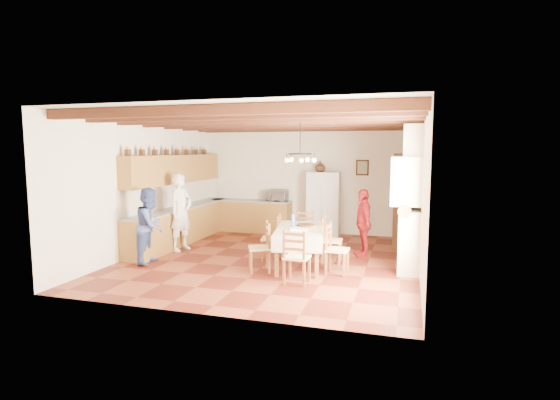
# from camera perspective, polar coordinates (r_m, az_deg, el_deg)

# --- Properties ---
(floor) EXTENTS (6.00, 6.50, 0.02)m
(floor) POSITION_cam_1_polar(r_m,az_deg,el_deg) (9.40, -1.11, -7.84)
(floor) COLOR #511A10
(floor) RESTS_ON ground
(ceiling) EXTENTS (6.00, 6.50, 0.02)m
(ceiling) POSITION_cam_1_polar(r_m,az_deg,el_deg) (9.13, -1.16, 10.85)
(ceiling) COLOR silver
(ceiling) RESTS_ON ground
(wall_back) EXTENTS (6.00, 0.02, 3.00)m
(wall_back) POSITION_cam_1_polar(r_m,az_deg,el_deg) (12.28, 3.47, 2.70)
(wall_back) COLOR beige
(wall_back) RESTS_ON ground
(wall_front) EXTENTS (6.00, 0.02, 3.00)m
(wall_front) POSITION_cam_1_polar(r_m,az_deg,el_deg) (6.13, -10.38, -1.32)
(wall_front) COLOR beige
(wall_front) RESTS_ON ground
(wall_left) EXTENTS (0.02, 6.50, 3.00)m
(wall_left) POSITION_cam_1_polar(r_m,az_deg,el_deg) (10.45, -17.08, 1.74)
(wall_left) COLOR beige
(wall_left) RESTS_ON ground
(wall_right) EXTENTS (0.02, 6.50, 3.00)m
(wall_right) POSITION_cam_1_polar(r_m,az_deg,el_deg) (8.72, 18.08, 0.79)
(wall_right) COLOR beige
(wall_right) RESTS_ON ground
(ceiling_beams) EXTENTS (6.00, 6.30, 0.16)m
(ceiling_beams) POSITION_cam_1_polar(r_m,az_deg,el_deg) (9.12, -1.15, 10.23)
(ceiling_beams) COLOR #371A0D
(ceiling_beams) RESTS_ON ground
(lower_cabinets_left) EXTENTS (0.60, 4.30, 0.86)m
(lower_cabinets_left) POSITION_cam_1_polar(r_m,az_deg,el_deg) (11.31, -12.65, -3.25)
(lower_cabinets_left) COLOR brown
(lower_cabinets_left) RESTS_ON ground
(lower_cabinets_back) EXTENTS (2.30, 0.60, 0.86)m
(lower_cabinets_back) POSITION_cam_1_polar(r_m,az_deg,el_deg) (12.54, -3.81, -2.14)
(lower_cabinets_back) COLOR brown
(lower_cabinets_back) RESTS_ON ground
(countertop_left) EXTENTS (0.62, 4.30, 0.04)m
(countertop_left) POSITION_cam_1_polar(r_m,az_deg,el_deg) (11.24, -12.71, -0.99)
(countertop_left) COLOR slate
(countertop_left) RESTS_ON lower_cabinets_left
(countertop_back) EXTENTS (2.34, 0.62, 0.04)m
(countertop_back) POSITION_cam_1_polar(r_m,az_deg,el_deg) (12.48, -3.82, -0.10)
(countertop_back) COLOR slate
(countertop_back) RESTS_ON lower_cabinets_back
(backsplash_left) EXTENTS (0.03, 4.30, 0.60)m
(backsplash_left) POSITION_cam_1_polar(r_m,az_deg,el_deg) (11.35, -14.01, 0.67)
(backsplash_left) COLOR white
(backsplash_left) RESTS_ON ground
(backsplash_back) EXTENTS (2.30, 0.03, 0.60)m
(backsplash_back) POSITION_cam_1_polar(r_m,az_deg,el_deg) (12.71, -3.39, 1.48)
(backsplash_back) COLOR white
(backsplash_back) RESTS_ON ground
(upper_cabinets) EXTENTS (0.35, 4.20, 0.70)m
(upper_cabinets) POSITION_cam_1_polar(r_m,az_deg,el_deg) (11.22, -13.39, 3.95)
(upper_cabinets) COLOR brown
(upper_cabinets) RESTS_ON ground
(fireplace) EXTENTS (0.56, 1.60, 2.80)m
(fireplace) POSITION_cam_1_polar(r_m,az_deg,el_deg) (8.93, 16.16, 0.34)
(fireplace) COLOR beige
(fireplace) RESTS_ON ground
(wall_picture) EXTENTS (0.34, 0.03, 0.42)m
(wall_picture) POSITION_cam_1_polar(r_m,az_deg,el_deg) (11.98, 10.71, 4.17)
(wall_picture) COLOR black
(wall_picture) RESTS_ON ground
(refrigerator) EXTENTS (0.90, 0.75, 1.73)m
(refrigerator) POSITION_cam_1_polar(r_m,az_deg,el_deg) (12.00, 5.76, -0.46)
(refrigerator) COLOR white
(refrigerator) RESTS_ON floor
(hutch) EXTENTS (0.67, 1.29, 2.24)m
(hutch) POSITION_cam_1_polar(r_m,az_deg,el_deg) (11.00, 16.35, 0.01)
(hutch) COLOR #371E11
(hutch) RESTS_ON floor
(dining_table) EXTENTS (1.20, 1.91, 0.78)m
(dining_table) POSITION_cam_1_polar(r_m,az_deg,el_deg) (8.73, 2.59, -4.21)
(dining_table) COLOR beige
(dining_table) RESTS_ON floor
(chandelier) EXTENTS (0.47, 0.47, 0.03)m
(chandelier) POSITION_cam_1_polar(r_m,az_deg,el_deg) (8.58, 2.65, 6.04)
(chandelier) COLOR black
(chandelier) RESTS_ON ground
(chair_left_near) EXTENTS (0.54, 0.55, 0.96)m
(chair_left_near) POSITION_cam_1_polar(r_m,az_deg,el_deg) (8.42, -2.72, -6.13)
(chair_left_near) COLOR brown
(chair_left_near) RESTS_ON floor
(chair_left_far) EXTENTS (0.46, 0.48, 0.96)m
(chair_left_far) POSITION_cam_1_polar(r_m,az_deg,el_deg) (9.29, -1.15, -4.91)
(chair_left_far) COLOR brown
(chair_left_far) RESTS_ON floor
(chair_right_near) EXTENTS (0.42, 0.44, 0.96)m
(chair_right_near) POSITION_cam_1_polar(r_m,az_deg,el_deg) (8.31, 7.48, -6.34)
(chair_right_near) COLOR brown
(chair_right_near) RESTS_ON floor
(chair_right_far) EXTENTS (0.42, 0.44, 0.96)m
(chair_right_far) POSITION_cam_1_polar(r_m,az_deg,el_deg) (9.13, 6.82, -5.16)
(chair_right_far) COLOR brown
(chair_right_far) RESTS_ON floor
(chair_end_near) EXTENTS (0.44, 0.42, 0.96)m
(chair_end_near) POSITION_cam_1_polar(r_m,az_deg,el_deg) (7.69, 2.21, -7.35)
(chair_end_near) COLOR brown
(chair_end_near) RESTS_ON floor
(chair_end_far) EXTENTS (0.46, 0.44, 0.96)m
(chair_end_far) POSITION_cam_1_polar(r_m,az_deg,el_deg) (9.83, 3.12, -4.27)
(chair_end_far) COLOR brown
(chair_end_far) RESTS_ON floor
(person_man) EXTENTS (0.56, 0.73, 1.80)m
(person_man) POSITION_cam_1_polar(r_m,az_deg,el_deg) (10.34, -12.82, -1.53)
(person_man) COLOR white
(person_man) RESTS_ON floor
(person_woman_blue) EXTENTS (0.71, 0.85, 1.56)m
(person_woman_blue) POSITION_cam_1_polar(r_m,az_deg,el_deg) (9.37, -16.57, -3.21)
(person_woman_blue) COLOR #3D4E8F
(person_woman_blue) RESTS_ON floor
(person_woman_red) EXTENTS (0.63, 0.94, 1.48)m
(person_woman_red) POSITION_cam_1_polar(r_m,az_deg,el_deg) (9.78, 10.79, -2.89)
(person_woman_red) COLOR maroon
(person_woman_red) RESTS_ON floor
(microwave) EXTENTS (0.58, 0.40, 0.31)m
(microwave) POSITION_cam_1_polar(r_m,az_deg,el_deg) (12.21, -0.36, 0.59)
(microwave) COLOR silver
(microwave) RESTS_ON countertop_back
(fridge_vase) EXTENTS (0.32, 0.32, 0.30)m
(fridge_vase) POSITION_cam_1_polar(r_m,az_deg,el_deg) (11.94, 5.26, 4.41)
(fridge_vase) COLOR #371E11
(fridge_vase) RESTS_ON refrigerator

